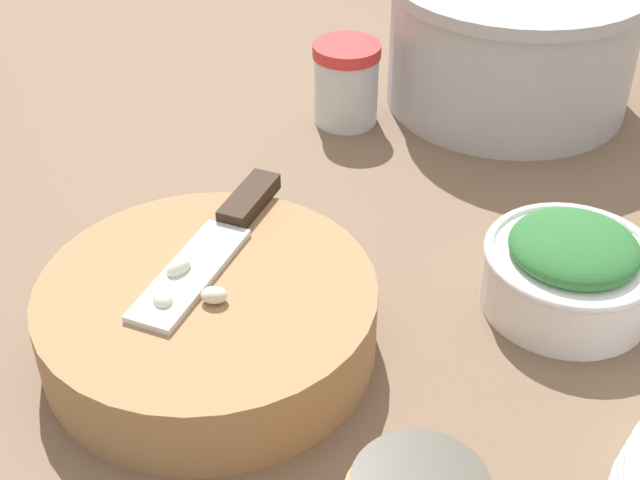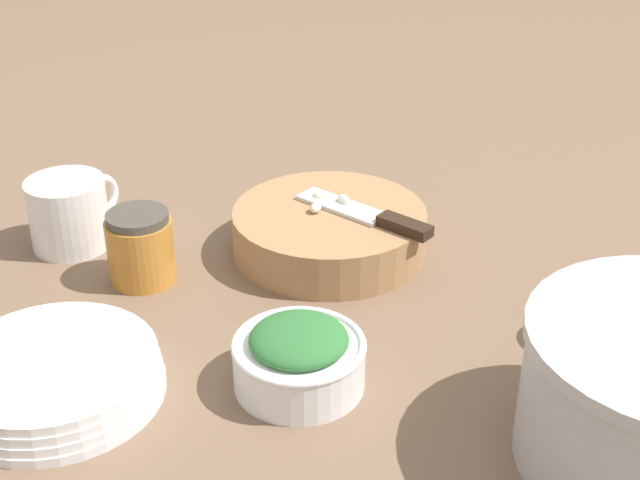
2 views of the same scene
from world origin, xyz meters
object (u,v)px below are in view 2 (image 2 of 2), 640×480
at_px(cutting_board, 329,231).
at_px(plate_stack, 54,377).
at_px(herb_bowl, 299,357).
at_px(honey_jar, 140,247).
at_px(chef_knife, 371,216).
at_px(coffee_mug, 70,213).
at_px(spice_jar, 616,310).
at_px(garlic_cloves, 329,201).

bearing_deg(cutting_board, plate_stack, 30.29).
xyz_separation_m(herb_bowl, honey_jar, (0.12, -0.24, 0.01)).
bearing_deg(plate_stack, herb_bowl, 167.16).
bearing_deg(cutting_board, honey_jar, 0.62).
relative_size(chef_knife, plate_stack, 0.81).
bearing_deg(coffee_mug, spice_jar, 144.10).
xyz_separation_m(spice_jar, honey_jar, (0.44, -0.26, 0.00)).
relative_size(chef_knife, coffee_mug, 1.47).
relative_size(garlic_cloves, herb_bowl, 0.42).
height_order(spice_jar, honey_jar, honey_jar).
bearing_deg(cutting_board, coffee_mug, -19.60).
bearing_deg(honey_jar, herb_bowl, 116.74).
bearing_deg(herb_bowl, honey_jar, -63.26).
distance_m(cutting_board, spice_jar, 0.34).
xyz_separation_m(spice_jar, coffee_mug, (0.51, -0.37, 0.00)).
xyz_separation_m(chef_knife, plate_stack, (0.37, 0.16, -0.04)).
bearing_deg(cutting_board, garlic_cloves, -103.39).
relative_size(garlic_cloves, coffee_mug, 0.47).
bearing_deg(cutting_board, chef_knife, 140.53).
xyz_separation_m(spice_jar, plate_stack, (0.54, -0.08, -0.02)).
bearing_deg(spice_jar, herb_bowl, -4.52).
relative_size(spice_jar, plate_stack, 0.40).
bearing_deg(chef_knife, herb_bowl, -158.71).
height_order(garlic_cloves, plate_stack, garlic_cloves).
distance_m(chef_knife, spice_jar, 0.29).
bearing_deg(chef_knife, garlic_cloves, 94.13).
height_order(garlic_cloves, honey_jar, honey_jar).
distance_m(garlic_cloves, herb_bowl, 0.28).
distance_m(coffee_mug, honey_jar, 0.13).
height_order(garlic_cloves, spice_jar, spice_jar).
distance_m(plate_stack, honey_jar, 0.21).
height_order(cutting_board, plate_stack, cutting_board).
bearing_deg(chef_knife, cutting_board, 106.52).
bearing_deg(plate_stack, cutting_board, -149.71).
height_order(garlic_cloves, herb_bowl, garlic_cloves).
xyz_separation_m(garlic_cloves, honey_jar, (0.23, 0.02, -0.02)).
relative_size(cutting_board, coffee_mug, 2.05).
bearing_deg(plate_stack, coffee_mug, -95.82).
distance_m(herb_bowl, spice_jar, 0.32).
distance_m(garlic_cloves, plate_stack, 0.39).
bearing_deg(plate_stack, chef_knife, -156.83).
bearing_deg(herb_bowl, garlic_cloves, -112.63).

